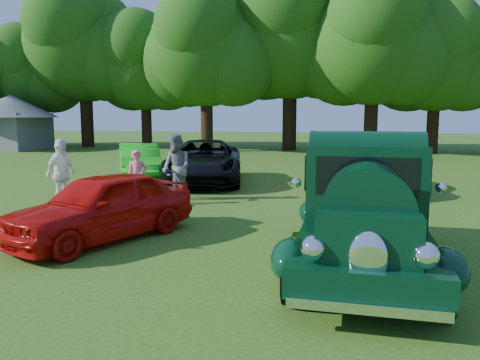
% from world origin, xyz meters
% --- Properties ---
extents(ground, '(120.00, 120.00, 0.00)m').
position_xyz_m(ground, '(0.00, 0.00, 0.00)').
color(ground, '#2C5213').
rests_on(ground, ground).
extents(hero_pickup, '(2.41, 5.18, 2.02)m').
position_xyz_m(hero_pickup, '(1.87, -0.18, 0.88)').
color(hero_pickup, black).
rests_on(hero_pickup, ground).
extents(red_convertible, '(3.00, 4.28, 1.35)m').
position_xyz_m(red_convertible, '(-3.13, 0.43, 0.68)').
color(red_convertible, '#BC0C08').
rests_on(red_convertible, ground).
extents(back_car_lime, '(3.27, 4.32, 1.36)m').
position_xyz_m(back_car_lime, '(-6.29, 8.72, 0.68)').
color(back_car_lime, '#1ABE19').
rests_on(back_car_lime, ground).
extents(back_car_black, '(3.86, 6.07, 1.56)m').
position_xyz_m(back_car_black, '(-3.57, 8.44, 0.78)').
color(back_car_black, black).
rests_on(back_car_black, ground).
extents(back_car_orange, '(3.60, 5.62, 1.52)m').
position_xyz_m(back_car_orange, '(2.00, 8.22, 0.76)').
color(back_car_orange, '#E94E08').
rests_on(back_car_orange, ground).
extents(spectator_pink, '(0.66, 0.58, 1.51)m').
position_xyz_m(spectator_pink, '(-4.05, 3.92, 0.76)').
color(spectator_pink, '#F76583').
rests_on(spectator_pink, ground).
extents(spectator_grey, '(1.18, 1.13, 1.92)m').
position_xyz_m(spectator_grey, '(-3.27, 4.84, 0.96)').
color(spectator_grey, slate).
rests_on(spectator_grey, ground).
extents(spectator_white, '(0.50, 1.10, 1.85)m').
position_xyz_m(spectator_white, '(-5.77, 2.97, 0.93)').
color(spectator_white, white).
rests_on(spectator_white, ground).
extents(gazebo, '(6.40, 6.40, 3.90)m').
position_xyz_m(gazebo, '(-22.00, 21.00, 2.40)').
color(gazebo, slate).
rests_on(gazebo, ground).
extents(tree_line, '(62.57, 10.89, 12.45)m').
position_xyz_m(tree_line, '(0.10, 23.91, 6.99)').
color(tree_line, black).
rests_on(tree_line, ground).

